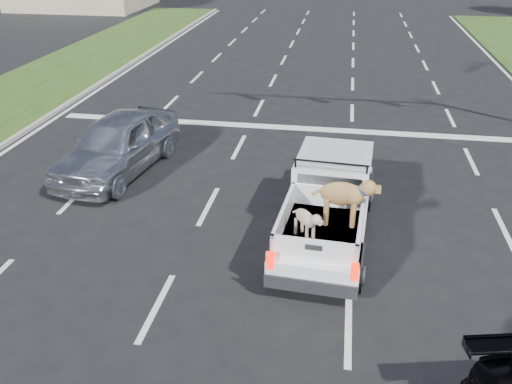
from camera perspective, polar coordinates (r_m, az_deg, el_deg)
ground at (r=9.97m, az=-0.65°, el=-13.06°), size 160.00×160.00×0.00m
road_markings at (r=15.54m, az=3.53°, el=2.44°), size 17.75×60.00×0.01m
pickup_truck at (r=11.98m, az=7.69°, el=-1.04°), size 2.10×4.91×1.80m
silver_sedan at (r=15.60m, az=-14.33°, el=4.93°), size 2.61×4.99×1.62m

